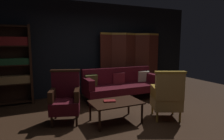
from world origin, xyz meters
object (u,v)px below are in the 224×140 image
(folding_screen, at_px, (131,61))
(bookshelf, at_px, (13,63))
(armchair_wing_left, at_px, (65,98))
(book_red_leather, at_px, (110,101))
(coffee_table, at_px, (116,104))
(velvet_couch, at_px, (120,83))
(armchair_gilt_accent, at_px, (167,96))

(folding_screen, xyz_separation_m, bookshelf, (-3.45, 0.01, 0.09))
(armchair_wing_left, relative_size, book_red_leather, 4.43)
(bookshelf, bearing_deg, coffee_table, -48.55)
(book_red_leather, bearing_deg, velvet_couch, 55.64)
(coffee_table, relative_size, armchair_gilt_accent, 0.96)
(coffee_table, xyz_separation_m, armchair_gilt_accent, (1.03, -0.31, 0.12))
(coffee_table, distance_m, armchair_gilt_accent, 1.08)
(bookshelf, distance_m, book_red_leather, 2.81)
(velvet_couch, bearing_deg, coffee_table, -119.94)
(folding_screen, height_order, armchair_gilt_accent, folding_screen)
(velvet_couch, bearing_deg, armchair_wing_left, -151.26)
(folding_screen, distance_m, armchair_wing_left, 3.02)
(folding_screen, bearing_deg, bookshelf, 179.78)
(folding_screen, relative_size, coffee_table, 2.15)
(folding_screen, distance_m, bookshelf, 3.45)
(book_red_leather, bearing_deg, folding_screen, 51.10)
(folding_screen, bearing_deg, book_red_leather, -128.90)
(folding_screen, bearing_deg, velvet_couch, -135.95)
(folding_screen, height_order, bookshelf, bookshelf)
(armchair_wing_left, distance_m, book_red_leather, 0.90)
(bookshelf, height_order, book_red_leather, bookshelf)
(bookshelf, distance_m, velvet_couch, 2.87)
(armchair_wing_left, xyz_separation_m, book_red_leather, (0.80, -0.40, -0.06))
(velvet_couch, bearing_deg, folding_screen, 44.05)
(bookshelf, xyz_separation_m, coffee_table, (1.89, -2.14, -0.70))
(velvet_couch, xyz_separation_m, armchair_gilt_accent, (0.22, -1.71, 0.04))
(folding_screen, xyz_separation_m, coffee_table, (-1.56, -2.13, -0.61))
(coffee_table, bearing_deg, folding_screen, 53.78)
(armchair_gilt_accent, bearing_deg, book_red_leather, 161.71)
(velvet_couch, bearing_deg, armchair_gilt_accent, -82.72)
(velvet_couch, distance_m, armchair_wing_left, 1.96)
(bookshelf, bearing_deg, armchair_gilt_accent, -40.05)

